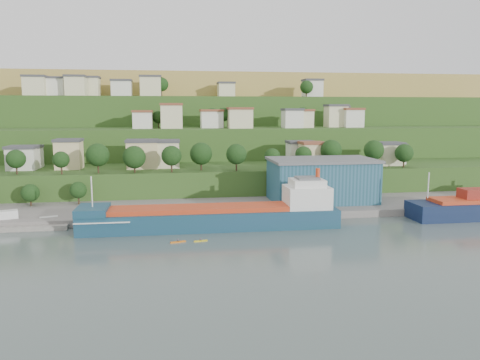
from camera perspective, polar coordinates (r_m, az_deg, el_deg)
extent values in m
plane|color=#455451|center=(107.51, -3.06, -7.18)|extent=(500.00, 500.00, 0.00)
cube|color=slate|center=(137.51, 4.13, -3.71)|extent=(220.00, 26.00, 4.00)
cube|color=#284719|center=(161.97, -5.00, -1.86)|extent=(260.00, 32.00, 20.00)
cube|color=#284719|center=(191.52, -5.58, -0.26)|extent=(280.00, 32.00, 44.00)
cube|color=#284719|center=(221.18, -6.00, 0.91)|extent=(300.00, 32.00, 70.00)
cube|color=olive|center=(294.64, -6.68, 2.79)|extent=(360.00, 120.00, 96.00)
cube|color=silver|center=(166.93, -24.90, 2.35)|extent=(8.84, 8.48, 6.85)
cube|color=#3F3F44|center=(166.61, -24.98, 3.67)|extent=(9.44, 9.08, 0.90)
cube|color=silver|center=(170.98, -24.45, 2.45)|extent=(8.31, 7.64, 6.58)
cube|color=#3F3F44|center=(170.67, -24.53, 3.70)|extent=(8.91, 8.24, 0.90)
cube|color=beige|center=(163.32, -20.12, 2.86)|extent=(7.95, 8.04, 8.91)
cube|color=#3F3F44|center=(162.95, -20.21, 4.58)|extent=(8.55, 8.64, 0.90)
cube|color=beige|center=(158.47, -11.79, 2.99)|extent=(9.99, 8.71, 8.61)
cube|color=#3F3F44|center=(158.10, -11.84, 4.71)|extent=(10.59, 9.31, 0.90)
cube|color=beige|center=(158.92, -9.09, 3.04)|extent=(9.08, 7.78, 8.41)
cube|color=#3F3F44|center=(158.55, -9.12, 4.71)|extent=(9.68, 8.38, 0.90)
cube|color=silver|center=(168.85, 7.43, 3.22)|extent=(9.35, 7.48, 7.38)
cube|color=#3F3F44|center=(168.52, 7.46, 4.62)|extent=(9.95, 8.08, 0.90)
cube|color=beige|center=(161.51, 8.75, 3.00)|extent=(7.53, 7.46, 7.63)
cube|color=brown|center=(161.16, 8.78, 4.50)|extent=(8.13, 8.06, 0.90)
cube|color=beige|center=(169.80, 10.11, 3.08)|extent=(7.57, 8.77, 6.74)
cube|color=#3F3F44|center=(169.49, 10.14, 4.36)|extent=(8.17, 9.37, 0.90)
cube|color=beige|center=(171.96, 17.70, 2.95)|extent=(8.20, 7.25, 7.19)
cube|color=#3F3F44|center=(171.65, 17.76, 4.29)|extent=(8.80, 7.85, 0.90)
cube|color=silver|center=(176.84, 17.96, 2.95)|extent=(8.15, 7.13, 6.41)
cube|color=#3F3F44|center=(176.55, 18.01, 4.13)|extent=(8.75, 7.73, 0.90)
cube|color=silver|center=(187.50, -11.77, 7.12)|extent=(7.28, 8.98, 6.20)
cube|color=brown|center=(187.46, -11.81, 8.21)|extent=(7.88, 9.58, 0.90)
cube|color=beige|center=(186.71, -8.35, 7.62)|extent=(8.28, 8.34, 8.89)
cube|color=brown|center=(186.71, -8.38, 9.12)|extent=(8.88, 8.94, 0.90)
cube|color=silver|center=(189.82, -3.48, 7.35)|extent=(8.64, 8.66, 6.51)
cube|color=brown|center=(189.78, -3.49, 8.46)|extent=(9.24, 9.26, 0.90)
cube|color=beige|center=(185.94, -0.01, 7.46)|extent=(9.26, 7.87, 7.30)
cube|color=brown|center=(185.91, -0.01, 8.72)|extent=(9.86, 8.47, 0.90)
cube|color=silver|center=(190.95, 6.38, 7.38)|extent=(7.37, 7.55, 6.90)
cube|color=#3F3F44|center=(190.91, 6.40, 8.54)|extent=(7.97, 8.15, 0.90)
cube|color=beige|center=(194.03, 7.54, 7.33)|extent=(7.74, 8.72, 6.61)
cube|color=brown|center=(194.00, 7.56, 8.44)|extent=(8.34, 9.32, 0.90)
cube|color=beige|center=(202.09, 11.60, 7.56)|extent=(8.31, 7.13, 8.60)
cube|color=#3F3F44|center=(202.08, 11.64, 8.90)|extent=(8.91, 7.73, 0.90)
cube|color=beige|center=(204.06, 11.88, 7.48)|extent=(7.24, 7.14, 8.06)
cube|color=#3F3F44|center=(204.04, 11.92, 8.74)|extent=(7.84, 7.74, 0.90)
cube|color=silver|center=(202.60, 13.42, 7.29)|extent=(7.83, 8.84, 7.12)
cube|color=brown|center=(202.57, 13.46, 8.43)|extent=(8.43, 9.44, 0.90)
cube|color=beige|center=(221.98, -23.65, 10.36)|extent=(8.91, 8.37, 7.91)
cube|color=#3F3F44|center=(222.22, -23.72, 11.50)|extent=(9.51, 8.97, 0.90)
cube|color=silver|center=(223.21, -21.71, 10.42)|extent=(9.24, 7.19, 7.57)
cube|color=#3F3F44|center=(223.44, -21.77, 11.50)|extent=(9.84, 7.79, 0.90)
cube|color=beige|center=(229.10, -19.93, 10.40)|extent=(7.13, 8.17, 7.20)
cube|color=#3F3F44|center=(229.31, -19.99, 11.41)|extent=(7.73, 8.77, 0.90)
cube|color=beige|center=(217.71, -19.34, 10.67)|extent=(8.28, 8.99, 8.07)
cube|color=#3F3F44|center=(217.96, -19.40, 11.84)|extent=(8.88, 9.59, 0.90)
cube|color=beige|center=(226.20, -17.90, 10.66)|extent=(8.90, 8.50, 8.29)
cube|color=#3F3F44|center=(226.45, -17.95, 11.82)|extent=(9.50, 9.10, 0.90)
cube|color=silver|center=(223.13, -14.22, 10.68)|extent=(8.87, 7.67, 6.97)
cube|color=#3F3F44|center=(223.33, -14.26, 11.68)|extent=(9.47, 8.27, 0.90)
cube|color=beige|center=(221.22, -10.84, 11.05)|extent=(9.34, 7.02, 8.84)
cube|color=#3F3F44|center=(221.50, -10.87, 12.30)|extent=(9.94, 7.62, 0.90)
cube|color=beige|center=(226.66, -1.71, 10.82)|extent=(7.55, 8.17, 6.41)
cube|color=#3F3F44|center=(226.84, -1.71, 11.74)|extent=(8.15, 8.77, 0.90)
cube|color=silver|center=(228.10, 8.80, 10.87)|extent=(8.25, 8.13, 7.69)
cube|color=#3F3F44|center=(228.32, 8.83, 11.95)|extent=(8.85, 8.73, 0.90)
cylinder|color=#382619|center=(155.39, -25.57, 1.20)|extent=(0.50, 0.50, 3.07)
sphere|color=black|center=(155.07, -25.64, 2.33)|extent=(5.64, 5.64, 5.64)
cylinder|color=#382619|center=(149.64, -20.92, 1.23)|extent=(0.50, 0.50, 3.11)
sphere|color=black|center=(149.33, -20.98, 2.34)|extent=(4.94, 4.94, 4.94)
cylinder|color=#382619|center=(148.91, -16.90, 1.50)|extent=(0.50, 0.50, 3.69)
sphere|color=black|center=(148.52, -16.96, 2.95)|extent=(6.99, 6.99, 6.99)
cylinder|color=#382619|center=(147.64, -12.73, 1.44)|extent=(0.50, 0.50, 2.84)
sphere|color=black|center=(147.28, -12.77, 2.73)|extent=(7.03, 7.03, 7.03)
cylinder|color=#382619|center=(146.15, -8.33, 1.61)|extent=(0.50, 0.50, 3.44)
sphere|color=black|center=(145.79, -8.36, 2.95)|extent=(6.21, 6.21, 6.21)
cylinder|color=#382619|center=(149.95, -4.75, 1.83)|extent=(0.50, 0.50, 3.39)
sphere|color=black|center=(149.57, -4.77, 3.22)|extent=(7.12, 7.12, 7.12)
cylinder|color=#382619|center=(147.90, -0.44, 1.80)|extent=(0.50, 0.50, 3.55)
sphere|color=black|center=(147.53, -0.44, 3.17)|extent=(6.49, 6.49, 6.49)
cylinder|color=#382619|center=(151.48, 3.95, 1.82)|extent=(0.50, 0.50, 2.92)
sphere|color=black|center=(151.17, 3.96, 2.90)|extent=(5.16, 5.16, 5.16)
cylinder|color=#382619|center=(154.51, 7.72, 1.95)|extent=(0.50, 0.50, 3.24)
sphere|color=black|center=(154.19, 7.75, 3.10)|extent=(5.43, 5.43, 5.43)
cylinder|color=#382619|center=(158.92, 11.01, 2.17)|extent=(0.50, 0.50, 3.88)
sphere|color=black|center=(158.55, 11.05, 3.57)|extent=(7.10, 7.10, 7.10)
cylinder|color=#382619|center=(163.22, 15.96, 2.18)|extent=(0.50, 0.50, 4.01)
sphere|color=black|center=(162.86, 16.01, 3.53)|extent=(6.67, 6.67, 6.67)
cylinder|color=#382619|center=(166.11, 19.33, 2.00)|extent=(0.50, 0.50, 3.21)
sphere|color=black|center=(165.79, 19.38, 3.12)|extent=(6.09, 6.09, 6.09)
cylinder|color=#382619|center=(188.79, -2.03, 6.94)|extent=(0.50, 0.50, 3.83)
sphere|color=black|center=(188.73, -2.03, 7.98)|extent=(5.48, 5.48, 5.48)
cylinder|color=#382619|center=(220.78, -9.54, 10.45)|extent=(0.50, 0.50, 3.98)
sphere|color=black|center=(220.94, -9.56, 11.42)|extent=(6.37, 6.37, 6.37)
cylinder|color=#382619|center=(188.97, -3.39, 6.86)|extent=(0.50, 0.50, 3.34)
sphere|color=black|center=(188.91, -3.39, 7.87)|extent=(5.96, 5.96, 5.96)
cylinder|color=#382619|center=(221.46, 8.11, 10.35)|extent=(0.50, 0.50, 2.96)
sphere|color=black|center=(221.59, 8.12, 11.16)|extent=(6.05, 6.05, 6.05)
cylinder|color=#382619|center=(191.98, -9.89, 6.71)|extent=(0.50, 0.50, 2.89)
sphere|color=black|center=(191.92, -9.91, 7.55)|extent=(5.00, 5.00, 5.00)
cylinder|color=#382619|center=(197.14, 7.67, 6.93)|extent=(0.50, 0.50, 3.78)
sphere|color=black|center=(197.08, 7.69, 7.95)|extent=(5.90, 5.90, 5.90)
cube|color=#133D49|center=(116.65, -3.58, -5.24)|extent=(63.72, 10.82, 6.36)
cube|color=#B83818|center=(115.69, -4.49, -3.47)|extent=(47.34, 8.79, 1.09)
cube|color=#133D49|center=(116.78, -17.52, -3.55)|extent=(7.40, 10.09, 1.82)
cube|color=silver|center=(119.99, 8.15, -2.04)|extent=(11.02, 9.22, 5.45)
cube|color=silver|center=(119.39, 8.19, -0.32)|extent=(8.27, 7.37, 1.82)
cube|color=#595B5E|center=(119.21, 8.20, 0.24)|extent=(5.52, 5.52, 0.55)
cylinder|color=#B83818|center=(119.88, 9.46, 0.78)|extent=(1.10, 1.10, 2.73)
cylinder|color=silver|center=(115.95, -17.62, -1.36)|extent=(0.33, 0.33, 7.27)
cube|color=silver|center=(116.81, -16.15, -4.49)|extent=(12.85, 10.43, 0.23)
cylinder|color=silver|center=(133.65, 21.98, -0.59)|extent=(0.32, 0.32, 6.89)
cube|color=#1B4653|center=(142.13, 9.92, -0.14)|extent=(30.04, 18.06, 12.00)
cube|color=#595B5E|center=(141.33, 9.99, 2.43)|extent=(31.04, 19.06, 0.80)
cube|color=silver|center=(131.77, -26.77, -3.99)|extent=(6.63, 4.52, 2.86)
cube|color=silver|center=(129.65, -22.28, -4.34)|extent=(4.70, 2.89, 0.88)
cube|color=#CC6612|center=(105.46, -7.57, -7.49)|extent=(3.50, 1.46, 0.26)
sphere|color=#3F3F44|center=(105.35, -7.58, -7.26)|extent=(0.61, 0.61, 0.61)
cube|color=gold|center=(105.76, -4.83, -7.40)|extent=(3.11, 1.01, 0.23)
sphere|color=#3F3F44|center=(105.65, -4.83, -7.20)|extent=(0.54, 0.54, 0.54)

